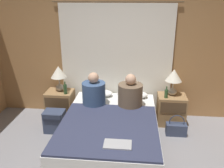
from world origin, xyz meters
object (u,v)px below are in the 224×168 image
backpack_on_floor (55,120)px  lamp_right (174,78)px  nightstand_left (60,105)px  laptop_on_bed (118,144)px  person_right_in_bed (130,94)px  beer_bottle_on_left_stand (65,89)px  nightstand_right (171,109)px  bed (110,132)px  beer_bottle_on_right_stand (166,93)px  pillow_left (98,93)px  handbag_on_floor (176,129)px  person_left_in_bed (94,93)px  pillow_right (132,94)px  lamp_left (59,74)px

backpack_on_floor → lamp_right: bearing=14.7°
nightstand_left → laptop_on_bed: (1.21, -1.52, 0.23)m
person_right_in_bed → beer_bottle_on_left_stand: 1.21m
nightstand_left → nightstand_right: (2.09, 0.00, 0.00)m
bed → laptop_on_bed: 0.79m
beer_bottle_on_right_stand → nightstand_right: bearing=37.0°
pillow_left → bed: bearing=-69.1°
handbag_on_floor → person_right_in_bed: bearing=174.6°
beer_bottle_on_right_stand → backpack_on_floor: size_ratio=0.54×
person_left_in_bed → person_right_in_bed: size_ratio=1.01×
pillow_left → laptop_on_bed: size_ratio=1.64×
nightstand_left → pillow_right: bearing=2.0°
lamp_left → person_right_in_bed: (1.33, -0.37, -0.19)m
person_right_in_bed → pillow_right: bearing=85.2°
nightstand_right → bed: bearing=-142.6°
laptop_on_bed → pillow_right: bearing=84.4°
person_left_in_bed → handbag_on_floor: (1.42, -0.08, -0.58)m
nightstand_right → lamp_right: lamp_right is taller
beer_bottle_on_left_stand → nightstand_right: bearing=2.8°
person_left_in_bed → beer_bottle_on_left_stand: 0.62m
nightstand_left → lamp_right: (2.09, 0.04, 0.60)m
nightstand_left → person_right_in_bed: (1.33, -0.33, 0.41)m
nightstand_right → beer_bottle_on_right_stand: (-0.12, -0.09, 0.35)m
lamp_left → person_right_in_bed: bearing=-15.6°
laptop_on_bed → backpack_on_floor: bearing=138.8°
person_right_in_bed → laptop_on_bed: 1.21m
person_right_in_bed → lamp_right: bearing=26.4°
person_right_in_bed → beer_bottle_on_right_stand: bearing=20.6°
beer_bottle_on_left_stand → laptop_on_bed: beer_bottle_on_left_stand is taller
bed → beer_bottle_on_right_stand: size_ratio=9.93×
nightstand_right → handbag_on_floor: nightstand_right is taller
nightstand_left → lamp_left: lamp_left is taller
backpack_on_floor → lamp_left: bearing=94.8°
bed → handbag_on_floor: bearing=19.8°
bed → backpack_on_floor: (-1.00, 0.30, -0.01)m
lamp_left → beer_bottle_on_right_stand: lamp_left is taller
person_left_in_bed → beer_bottle_on_right_stand: (1.24, 0.24, -0.06)m
pillow_right → person_left_in_bed: person_left_in_bed is taller
nightstand_left → beer_bottle_on_left_stand: size_ratio=2.35×
nightstand_left → beer_bottle_on_right_stand: size_ratio=2.64×
pillow_left → backpack_on_floor: bearing=-141.3°
lamp_left → beer_bottle_on_right_stand: size_ratio=2.31×
nightstand_right → laptop_on_bed: nightstand_right is taller
nightstand_left → lamp_left: size_ratio=1.14×
laptop_on_bed → nightstand_left: bearing=128.7°
backpack_on_floor → handbag_on_floor: 2.09m
bed → pillow_right: (0.32, 0.84, 0.30)m
lamp_left → beer_bottle_on_right_stand: (1.96, -0.14, -0.25)m
lamp_right → pillow_right: bearing=179.7°
nightstand_right → beer_bottle_on_right_stand: size_ratio=2.64×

